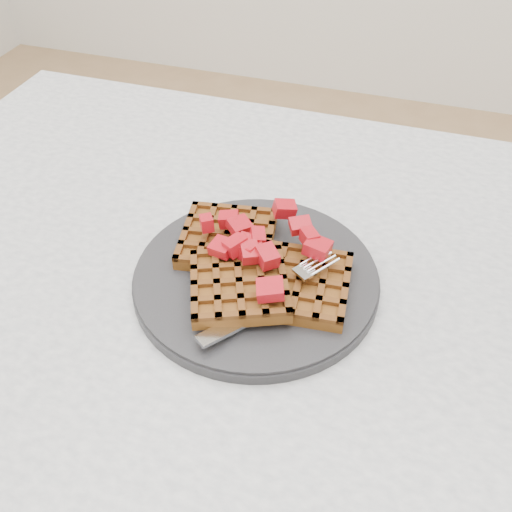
# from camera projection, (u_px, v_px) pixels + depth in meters

# --- Properties ---
(table) EXTENTS (1.20, 0.80, 0.75)m
(table) POSITION_uv_depth(u_px,v_px,m) (312.00, 369.00, 0.68)
(table) COLOR silver
(table) RESTS_ON ground
(plate) EXTENTS (0.27, 0.27, 0.02)m
(plate) POSITION_uv_depth(u_px,v_px,m) (256.00, 278.00, 0.62)
(plate) COLOR #232326
(plate) RESTS_ON table
(waffles) EXTENTS (0.21, 0.20, 0.03)m
(waffles) POSITION_uv_depth(u_px,v_px,m) (255.00, 267.00, 0.60)
(waffles) COLOR brown
(waffles) RESTS_ON plate
(strawberry_pile) EXTENTS (0.15, 0.15, 0.02)m
(strawberry_pile) POSITION_uv_depth(u_px,v_px,m) (256.00, 246.00, 0.59)
(strawberry_pile) COLOR maroon
(strawberry_pile) RESTS_ON waffles
(fork) EXTENTS (0.12, 0.16, 0.02)m
(fork) POSITION_uv_depth(u_px,v_px,m) (279.00, 299.00, 0.57)
(fork) COLOR silver
(fork) RESTS_ON plate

